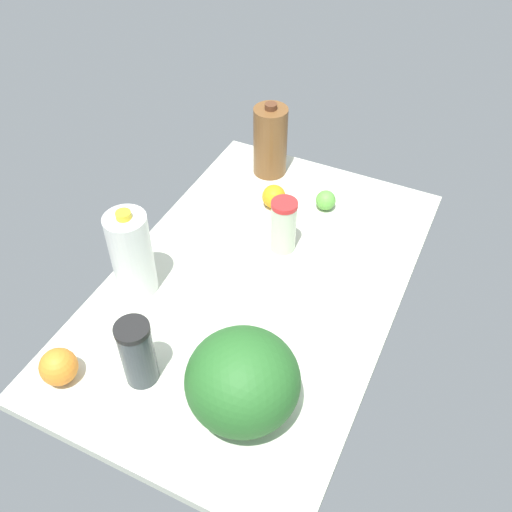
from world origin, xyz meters
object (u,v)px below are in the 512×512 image
(shaker_bottle, at_px, (137,353))
(chocolate_milk_jug, at_px, (270,141))
(orange_by_jug, at_px, (59,367))
(watermelon, at_px, (243,381))
(tumbler_cup, at_px, (284,226))
(milk_jug, at_px, (132,254))
(orange_beside_bowl, at_px, (274,197))
(lime_loose, at_px, (326,200))

(shaker_bottle, xyz_separation_m, chocolate_milk_jug, (0.88, 0.07, 0.03))
(orange_by_jug, bearing_deg, watermelon, -74.78)
(tumbler_cup, relative_size, chocolate_milk_jug, 0.66)
(shaker_bottle, distance_m, chocolate_milk_jug, 0.88)
(shaker_bottle, bearing_deg, chocolate_milk_jug, 4.72)
(watermelon, relative_size, chocolate_milk_jug, 0.98)
(tumbler_cup, relative_size, milk_jug, 0.63)
(milk_jug, relative_size, orange_beside_bowl, 3.56)
(orange_beside_bowl, bearing_deg, orange_by_jug, 166.99)
(shaker_bottle, bearing_deg, tumbler_cup, -12.26)
(lime_loose, distance_m, orange_beside_bowl, 0.16)
(milk_jug, relative_size, orange_by_jug, 2.99)
(tumbler_cup, distance_m, orange_beside_bowl, 0.20)
(tumbler_cup, relative_size, shaker_bottle, 0.92)
(watermelon, height_order, shaker_bottle, watermelon)
(milk_jug, distance_m, orange_beside_bowl, 0.52)
(shaker_bottle, height_order, lime_loose, shaker_bottle)
(tumbler_cup, xyz_separation_m, shaker_bottle, (-0.55, 0.12, 0.01))
(milk_jug, bearing_deg, shaker_bottle, -143.91)
(orange_beside_bowl, bearing_deg, chocolate_milk_jug, 28.61)
(milk_jug, distance_m, watermelon, 0.47)
(chocolate_milk_jug, relative_size, orange_by_jug, 2.86)
(milk_jug, bearing_deg, orange_by_jug, -179.37)
(milk_jug, xyz_separation_m, chocolate_milk_jug, (0.64, -0.10, -0.01))
(watermelon, relative_size, orange_by_jug, 2.81)
(watermelon, xyz_separation_m, lime_loose, (0.75, 0.09, -0.08))
(tumbler_cup, bearing_deg, watermelon, -165.71)
(lime_loose, bearing_deg, tumbler_cup, 167.89)
(orange_by_jug, height_order, orange_beside_bowl, orange_by_jug)
(shaker_bottle, height_order, chocolate_milk_jug, chocolate_milk_jug)
(chocolate_milk_jug, relative_size, orange_beside_bowl, 3.41)
(tumbler_cup, height_order, lime_loose, tumbler_cup)
(milk_jug, bearing_deg, chocolate_milk_jug, -8.78)
(tumbler_cup, relative_size, orange_beside_bowl, 2.25)
(tumbler_cup, xyz_separation_m, watermelon, (-0.52, -0.13, 0.02))
(shaker_bottle, relative_size, chocolate_milk_jug, 0.72)
(chocolate_milk_jug, relative_size, lime_loose, 4.06)
(chocolate_milk_jug, bearing_deg, watermelon, -159.03)
(orange_by_jug, height_order, lime_loose, orange_by_jug)
(milk_jug, bearing_deg, watermelon, -116.01)
(lime_loose, bearing_deg, shaker_bottle, 167.78)
(orange_by_jug, bearing_deg, milk_jug, 0.63)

